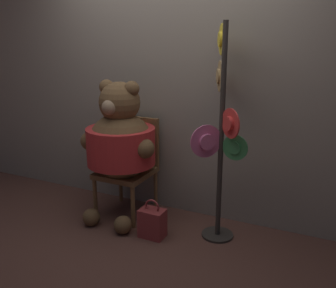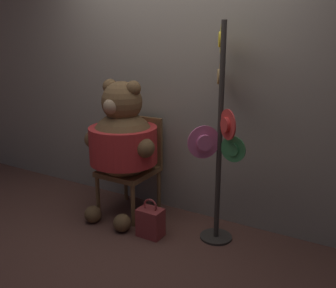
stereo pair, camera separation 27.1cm
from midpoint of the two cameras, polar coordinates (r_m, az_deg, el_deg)
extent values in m
plane|color=brown|center=(3.51, -5.09, -13.13)|extent=(14.00, 14.00, 0.00)
cube|color=gray|center=(3.64, -0.77, 6.46)|extent=(8.00, 0.10, 2.21)
cylinder|color=brown|center=(3.73, -13.09, -8.18)|extent=(0.04, 0.04, 0.41)
cylinder|color=brown|center=(3.50, -7.60, -9.54)|extent=(0.04, 0.04, 0.41)
cylinder|color=brown|center=(4.06, -9.16, -5.94)|extent=(0.04, 0.04, 0.41)
cylinder|color=brown|center=(3.85, -3.94, -7.01)|extent=(0.04, 0.04, 0.41)
cube|color=brown|center=(3.69, -8.58, -4.35)|extent=(0.48, 0.51, 0.05)
cube|color=brown|center=(3.80, -6.76, 0.55)|extent=(0.48, 0.04, 0.49)
sphere|color=brown|center=(3.54, -9.36, -0.29)|extent=(0.63, 0.63, 0.63)
cylinder|color=red|center=(3.54, -9.36, -0.29)|extent=(0.64, 0.64, 0.35)
sphere|color=brown|center=(3.45, -9.66, 6.25)|extent=(0.38, 0.38, 0.38)
sphere|color=brown|center=(3.51, -11.55, 8.49)|extent=(0.14, 0.14, 0.14)
sphere|color=brown|center=(3.35, -7.90, 8.34)|extent=(0.14, 0.14, 0.14)
sphere|color=#997A5B|center=(3.32, -11.24, 5.48)|extent=(0.14, 0.14, 0.14)
sphere|color=brown|center=(3.64, -13.95, 0.44)|extent=(0.18, 0.18, 0.18)
sphere|color=brown|center=(3.31, -5.90, -0.74)|extent=(0.18, 0.18, 0.18)
sphere|color=brown|center=(3.66, -13.74, -10.81)|extent=(0.16, 0.16, 0.16)
sphere|color=brown|center=(3.47, -9.19, -12.10)|extent=(0.16, 0.16, 0.16)
cylinder|color=#332D28|center=(3.43, 5.23, -13.64)|extent=(0.28, 0.28, 0.02)
cylinder|color=#332D28|center=(3.09, 5.65, 1.13)|extent=(0.04, 0.04, 1.83)
cylinder|color=yellow|center=(3.14, 5.67, 15.58)|extent=(0.13, 0.23, 0.25)
cylinder|color=yellow|center=(3.14, 5.67, 15.58)|extent=(0.10, 0.13, 0.12)
cylinder|color=red|center=(2.95, 6.92, 3.11)|extent=(0.19, 0.17, 0.24)
cylinder|color=red|center=(2.95, 6.92, 3.11)|extent=(0.13, 0.13, 0.12)
cylinder|color=#D16693|center=(3.04, 3.29, 0.39)|extent=(0.20, 0.20, 0.27)
cylinder|color=#D16693|center=(3.04, 3.29, 0.39)|extent=(0.15, 0.15, 0.13)
cylinder|color=tan|center=(3.20, 5.48, 10.24)|extent=(0.13, 0.24, 0.26)
cylinder|color=tan|center=(3.20, 5.48, 10.24)|extent=(0.10, 0.13, 0.12)
cylinder|color=#3D9351|center=(3.06, 7.71, -0.57)|extent=(0.22, 0.04, 0.22)
cylinder|color=#3D9351|center=(3.06, 7.71, -0.57)|extent=(0.11, 0.05, 0.10)
cube|color=maroon|center=(3.36, -4.77, -11.98)|extent=(0.22, 0.16, 0.26)
torus|color=maroon|center=(3.29, -4.83, -9.55)|extent=(0.14, 0.02, 0.14)
camera|label=1|loc=(0.14, -92.36, -0.67)|focal=40.00mm
camera|label=2|loc=(0.14, 87.64, 0.67)|focal=40.00mm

